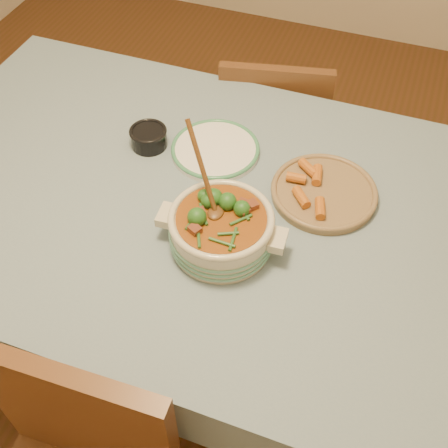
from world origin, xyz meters
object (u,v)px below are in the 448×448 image
stew_casserole (221,227)px  chair_far (272,133)px  dining_table (194,220)px  fried_plate (324,191)px  white_plate (215,149)px  condiment_bowl (149,137)px

stew_casserole → chair_far: (-0.09, 0.79, -0.36)m
dining_table → fried_plate: 0.37m
dining_table → stew_casserole: stew_casserole is taller
dining_table → fried_plate: (0.33, 0.13, 0.11)m
white_plate → condiment_bowl: condiment_bowl is taller
dining_table → chair_far: size_ratio=2.08×
fried_plate → chair_far: 0.69m
stew_casserole → fried_plate: bearing=51.0°
white_plate → fried_plate: bearing=-10.4°
fried_plate → chair_far: size_ratio=0.39×
chair_far → fried_plate: bearing=105.2°
fried_plate → dining_table: bearing=-159.0°
stew_casserole → dining_table: bearing=136.1°
stew_casserole → condiment_bowl: stew_casserole is taller
dining_table → stew_casserole: (0.13, -0.12, 0.16)m
condiment_bowl → white_plate: bearing=10.6°
dining_table → condiment_bowl: condiment_bowl is taller
fried_plate → stew_casserole: bearing=-129.0°
white_plate → chair_far: size_ratio=0.35×
white_plate → condiment_bowl: size_ratio=2.31×
dining_table → stew_casserole: 0.23m
fried_plate → chair_far: (-0.29, 0.54, -0.32)m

